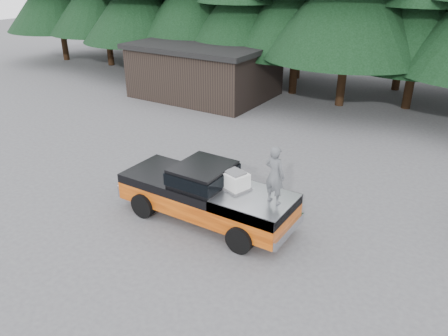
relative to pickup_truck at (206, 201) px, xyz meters
The scene contains 6 objects.
ground 0.88m from the pickup_truck, 47.57° to the left, with size 120.00×120.00×0.00m, color #48484B.
pickup_truck is the anchor object (origin of this frame).
truck_cab 0.97m from the pickup_truck, behind, with size 1.66×1.90×0.59m, color black.
air_compressor 1.36m from the pickup_truck, ahead, with size 0.75×0.62×0.51m, color silver.
man_on_bed 2.82m from the pickup_truck, ahead, with size 0.64×0.42×1.75m, color #4E5155.
utility_building 15.15m from the pickup_truck, 124.74° to the left, with size 8.40×6.40×3.30m.
Camera 1 is at (6.73, -10.56, 7.62)m, focal length 35.00 mm.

